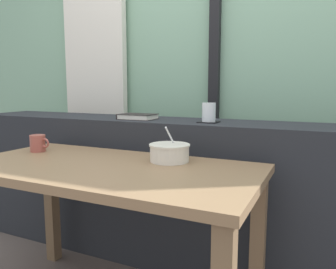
{
  "coord_description": "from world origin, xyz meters",
  "views": [
    {
      "loc": [
        0.74,
        -1.16,
        1.01
      ],
      "look_at": [
        0.01,
        0.38,
        0.77
      ],
      "focal_mm": 35.62,
      "sensor_mm": 36.0,
      "label": 1
    }
  ],
  "objects": [
    {
      "name": "window_divider_post",
      "position": [
        0.03,
        1.09,
        1.3
      ],
      "size": [
        0.07,
        0.05,
        2.6
      ],
      "primitive_type": "cube",
      "color": "black",
      "rests_on": "ground"
    },
    {
      "name": "outdoor_backdrop",
      "position": [
        0.0,
        1.16,
        1.4
      ],
      "size": [
        4.8,
        0.08,
        2.8
      ],
      "primitive_type": "cube",
      "color": "#84B293",
      "rests_on": "ground"
    },
    {
      "name": "curtain_left_panel",
      "position": [
        -0.96,
        1.06,
        1.25
      ],
      "size": [
        0.56,
        0.06,
        2.5
      ],
      "primitive_type": "cube",
      "color": "silver",
      "rests_on": "ground"
    },
    {
      "name": "ceramic_mug",
      "position": [
        -0.57,
        0.07,
        0.73
      ],
      "size": [
        0.11,
        0.08,
        0.08
      ],
      "color": "#9E4C42",
      "rests_on": "breakfast_table"
    },
    {
      "name": "breakfast_table",
      "position": [
        -0.08,
        -0.04,
        0.59
      ],
      "size": [
        1.28,
        0.65,
        0.69
      ],
      "color": "brown",
      "rests_on": "ground"
    },
    {
      "name": "coaster_square",
      "position": [
        0.19,
        0.5,
        0.83
      ],
      "size": [
        0.1,
        0.1,
        0.0
      ],
      "primitive_type": "cube",
      "color": "black",
      "rests_on": "dark_console_ledge"
    },
    {
      "name": "soup_bowl",
      "position": [
        0.13,
        0.14,
        0.73
      ],
      "size": [
        0.18,
        0.18,
        0.16
      ],
      "color": "silver",
      "rests_on": "breakfast_table"
    },
    {
      "name": "juice_glass",
      "position": [
        0.19,
        0.5,
        0.88
      ],
      "size": [
        0.07,
        0.07,
        0.1
      ],
      "color": "white",
      "rests_on": "coaster_square"
    },
    {
      "name": "closed_book",
      "position": [
        -0.24,
        0.51,
        0.84
      ],
      "size": [
        0.2,
        0.15,
        0.03
      ],
      "color": "black",
      "rests_on": "dark_console_ledge"
    },
    {
      "name": "dark_console_ledge",
      "position": [
        0.0,
        0.55,
        0.41
      ],
      "size": [
        2.8,
        0.4,
        0.83
      ],
      "primitive_type": "cube",
      "color": "#23262B",
      "rests_on": "ground"
    }
  ]
}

